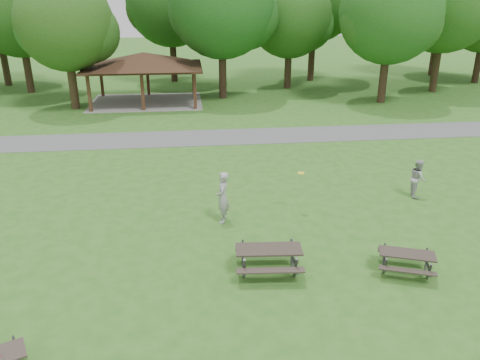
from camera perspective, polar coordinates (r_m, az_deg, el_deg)
The scene contains 16 objects.
ground at distance 14.70m, azimuth -2.15°, elevation -10.72°, with size 160.00×160.00×0.00m, color #2C5F1B.
asphalt_path at distance 27.53m, azimuth -4.44°, elevation 5.17°, with size 120.00×3.20×0.02m, color #504F52.
pavilion at distance 36.80m, azimuth -11.66°, elevation 13.93°, with size 8.60×7.01×3.76m.
tree_row_c at distance 43.40m, azimuth -25.31°, elevation 18.17°, with size 8.19×7.80×10.67m.
tree_row_d at distance 35.86m, azimuth -20.41°, elevation 17.23°, with size 6.93×6.60×9.27m.
tree_row_e at distance 37.50m, azimuth -2.08°, elevation 20.20°, with size 8.40×8.00×11.02m.
tree_row_f at distance 41.89m, azimuth 6.20°, elevation 18.99°, with size 7.35×7.00×9.55m.
tree_row_g at distance 37.51m, azimuth 17.98°, elevation 18.53°, with size 7.77×7.40×10.25m.
tree_row_h at distance 43.29m, azimuth 23.86°, elevation 19.04°, with size 8.61×8.20×11.37m.
tree_deep_b at distance 45.39m, azimuth -8.31°, elevation 20.44°, with size 8.40×8.00×11.13m.
tree_deep_d at distance 52.23m, azimuth 23.47°, elevation 19.31°, with size 8.40×8.00×11.27m.
picnic_table_middle at distance 14.21m, azimuth 3.51°, elevation -9.01°, with size 2.09×1.73×0.86m.
picnic_table_far at distance 15.09m, azimuth 19.65°, elevation -8.90°, with size 1.96×1.77×0.70m.
frisbee_in_flight at distance 17.76m, azimuth 7.44°, elevation 0.85°, with size 0.33×0.33×0.02m.
frisbee_thrower at distance 17.08m, azimuth -2.13°, elevation -2.13°, with size 0.71×0.46×1.94m, color #9C9B9E.
frisbee_catcher at distance 20.61m, azimuth 20.85°, elevation 0.21°, with size 0.78×0.61×1.60m, color #B0B0B3.
Camera 1 is at (-0.85, -12.34, 7.94)m, focal length 35.00 mm.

